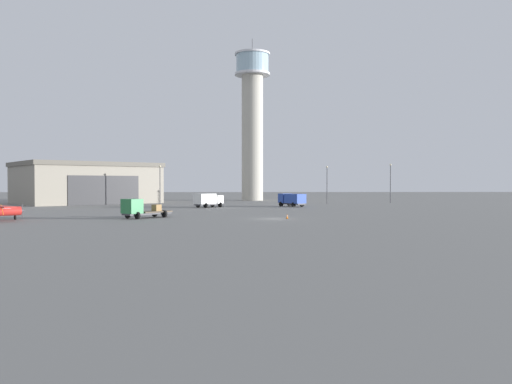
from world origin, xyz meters
name	(u,v)px	position (x,y,z in m)	size (l,w,h in m)	color
ground_plane	(273,219)	(0.00, 0.00, 0.00)	(400.00, 400.00, 0.00)	slate
control_tower	(252,116)	(-1.30, 72.06, 23.26)	(9.70, 9.70, 44.58)	#B2AD9E
hangar	(86,183)	(-41.43, 54.13, 4.83)	(37.74, 36.36, 9.62)	gray
truck_box_white	(208,200)	(-10.89, 31.80, 1.55)	(5.85, 6.07, 2.74)	#38383D
truck_flatbed_green	(140,209)	(-18.15, 1.31, 1.30)	(6.49, 6.87, 2.69)	#38383D
truck_box_blue	(292,199)	(5.99, 34.69, 1.55)	(5.48, 6.30, 2.65)	#38383D
light_post_east	(160,181)	(-22.18, 43.66, 5.19)	(0.44, 0.44, 8.71)	#38383D
light_post_north	(390,180)	(31.58, 52.95, 5.57)	(0.44, 0.44, 9.45)	#38383D
light_post_centre	(327,181)	(15.39, 47.94, 5.20)	(0.44, 0.44, 8.74)	#38383D
traffic_cone_near_left	(287,216)	(1.86, -0.24, 0.34)	(0.36, 0.36, 0.69)	black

